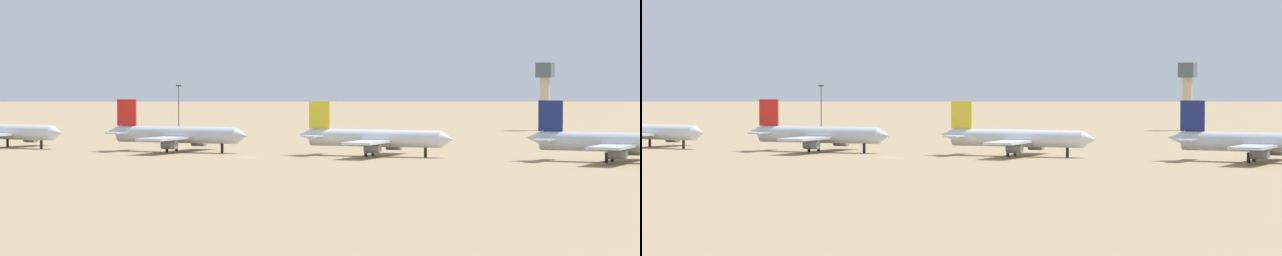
{
  "view_description": "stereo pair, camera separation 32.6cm",
  "coord_description": "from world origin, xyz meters",
  "views": [
    {
      "loc": [
        130.33,
        -253.86,
        16.83
      ],
      "look_at": [
        9.91,
        15.35,
        6.0
      ],
      "focal_mm": 74.68,
      "sensor_mm": 36.0,
      "label": 1
    },
    {
      "loc": [
        130.63,
        -253.73,
        16.83
      ],
      "look_at": [
        9.91,
        15.35,
        6.0
      ],
      "focal_mm": 74.68,
      "sensor_mm": 36.0,
      "label": 2
    }
  ],
  "objects": [
    {
      "name": "ground",
      "position": [
        0.0,
        0.0,
        0.0
      ],
      "size": [
        4000.0,
        4000.0,
        0.0
      ],
      "primitive_type": "plane",
      "color": "#9E8460"
    },
    {
      "name": "light_pole_mid",
      "position": [
        -98.79,
        140.18,
        8.64
      ],
      "size": [
        1.8,
        0.5,
        14.88
      ],
      "color": "#59595E",
      "rests_on": "ground"
    },
    {
      "name": "parked_jet_navy_5",
      "position": [
        75.23,
        15.45,
        4.08
      ],
      "size": [
        37.67,
        31.59,
        12.46
      ],
      "rotation": [
        0.0,
        0.0,
        -0.03
      ],
      "color": "silver",
      "rests_on": "ground"
    },
    {
      "name": "parked_jet_red_3",
      "position": [
        -25.56,
        12.83,
        3.97
      ],
      "size": [
        36.65,
        30.73,
        12.13
      ],
      "rotation": [
        0.0,
        0.0,
        0.03
      ],
      "color": "silver",
      "rests_on": "ground"
    },
    {
      "name": "parked_jet_yellow_4",
      "position": [
        22.6,
        15.86,
        3.92
      ],
      "size": [
        36.13,
        30.31,
        11.95
      ],
      "rotation": [
        0.0,
        0.0,
        0.03
      ],
      "color": "silver",
      "rests_on": "ground"
    },
    {
      "name": "control_tower",
      "position": [
        19.12,
        176.52,
        13.47
      ],
      "size": [
        5.2,
        5.2,
        22.32
      ],
      "color": "#C6B793",
      "rests_on": "ground"
    },
    {
      "name": "ridge_far_west",
      "position": [
        -407.21,
        1069.29,
        41.82
      ],
      "size": [
        391.63,
        293.64,
        83.64
      ],
      "primitive_type": "pyramid",
      "rotation": [
        0.0,
        0.0,
        -0.12
      ],
      "color": "gray",
      "rests_on": "ground"
    },
    {
      "name": "parked_jet_teal_2",
      "position": [
        -74.23,
        12.94,
        3.88
      ],
      "size": [
        35.84,
        30.23,
        11.83
      ],
      "rotation": [
        0.0,
        0.0,
        -0.08
      ],
      "color": "silver",
      "rests_on": "ground"
    }
  ]
}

